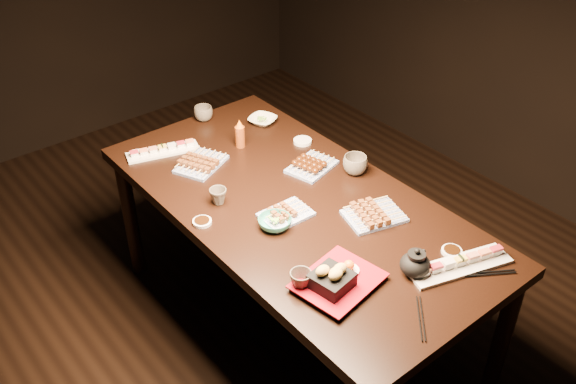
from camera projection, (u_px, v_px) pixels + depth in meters
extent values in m
plane|color=black|center=(277.00, 361.00, 2.94)|extent=(5.00, 5.00, 0.00)
cube|color=black|center=(295.00, 268.00, 2.91)|extent=(0.98, 1.84, 0.75)
imported|color=teal|center=(275.00, 223.00, 2.54)|extent=(0.17, 0.17, 0.04)
imported|color=#F6F0C9|center=(263.00, 120.00, 3.22)|extent=(0.17, 0.17, 0.03)
imported|color=#50483D|center=(301.00, 281.00, 2.24)|extent=(0.09, 0.09, 0.07)
imported|color=#50483D|center=(355.00, 165.00, 2.84)|extent=(0.12, 0.12, 0.09)
imported|color=#50483D|center=(218.00, 196.00, 2.66)|extent=(0.09, 0.09, 0.07)
imported|color=#50483D|center=(203.00, 113.00, 3.24)|extent=(0.11, 0.11, 0.07)
cylinder|color=maroon|center=(240.00, 133.00, 3.01)|extent=(0.06, 0.06, 0.14)
cylinder|color=white|center=(202.00, 222.00, 2.56)|extent=(0.10, 0.10, 0.01)
cylinder|color=white|center=(303.00, 141.00, 3.07)|extent=(0.11, 0.11, 0.02)
cylinder|color=white|center=(452.00, 251.00, 2.42)|extent=(0.09, 0.09, 0.01)
cylinder|color=white|center=(136.00, 154.00, 2.98)|extent=(0.09, 0.09, 0.01)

